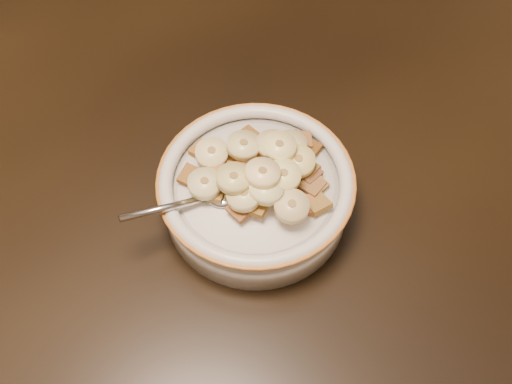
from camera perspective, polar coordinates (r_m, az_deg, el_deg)
cereal_bowl at (r=0.61m, az=-0.00°, el=-0.45°), size 0.18×0.18×0.04m
milk at (r=0.60m, az=-0.00°, el=0.64°), size 0.15×0.15×0.00m
spoon at (r=0.59m, az=-2.52°, el=-0.03°), size 0.05×0.04×0.01m
cereal_square_0 at (r=0.60m, az=2.99°, el=3.02°), size 0.03×0.03×0.01m
cereal_square_1 at (r=0.59m, az=4.98°, el=0.56°), size 0.02×0.02×0.01m
cereal_square_2 at (r=0.60m, az=-2.50°, el=3.29°), size 0.02×0.02×0.01m
cereal_square_3 at (r=0.62m, az=3.72°, el=4.36°), size 0.02×0.03×0.01m
cereal_square_4 at (r=0.62m, az=-0.68°, el=4.92°), size 0.02×0.02×0.01m
cereal_square_5 at (r=0.59m, az=0.39°, el=3.37°), size 0.03×0.03×0.01m
cereal_square_6 at (r=0.59m, az=-3.34°, el=1.63°), size 0.03×0.03×0.01m
cereal_square_7 at (r=0.58m, az=4.60°, el=-1.16°), size 0.03×0.03×0.01m
cereal_square_8 at (r=0.58m, az=-1.66°, el=1.61°), size 0.02×0.02×0.01m
cereal_square_9 at (r=0.57m, az=1.19°, el=0.81°), size 0.02×0.02×0.01m
cereal_square_10 at (r=0.62m, az=4.05°, el=4.57°), size 0.03×0.03×0.01m
cereal_square_11 at (r=0.59m, az=-5.80°, el=1.39°), size 0.03×0.03×0.01m
cereal_square_12 at (r=0.61m, az=4.72°, el=3.87°), size 0.03×0.03×0.01m
cereal_square_13 at (r=0.58m, az=-1.79°, el=1.75°), size 0.03×0.03×0.01m
cereal_square_14 at (r=0.57m, az=3.60°, el=-1.23°), size 0.02×0.02×0.01m
cereal_square_15 at (r=0.61m, az=-4.76°, el=3.72°), size 0.02×0.03×0.01m
cereal_square_16 at (r=0.58m, az=5.49°, el=-1.05°), size 0.02×0.02×0.01m
cereal_square_17 at (r=0.59m, az=5.21°, el=0.64°), size 0.02×0.02×0.01m
cereal_square_18 at (r=0.58m, az=-3.78°, el=-0.01°), size 0.03×0.03×0.01m
cereal_square_19 at (r=0.57m, az=-1.36°, el=-1.49°), size 0.02×0.02×0.01m
cereal_square_20 at (r=0.60m, az=3.01°, el=3.46°), size 0.02×0.02×0.01m
cereal_square_21 at (r=0.61m, az=2.16°, el=3.96°), size 0.03×0.03×0.01m
cereal_square_22 at (r=0.59m, az=2.01°, el=3.06°), size 0.03×0.03×0.01m
cereal_square_23 at (r=0.60m, az=4.48°, el=1.95°), size 0.02×0.02×0.01m
cereal_square_24 at (r=0.59m, az=4.69°, el=1.72°), size 0.02×0.02×0.01m
cereal_square_25 at (r=0.60m, az=2.65°, el=3.49°), size 0.03×0.03×0.01m
cereal_square_26 at (r=0.57m, az=0.02°, el=-1.21°), size 0.03×0.03×0.01m
cereal_square_27 at (r=0.61m, az=1.48°, el=4.05°), size 0.03×0.03×0.01m
banana_slice_0 at (r=0.56m, az=-1.09°, el=-0.28°), size 0.04×0.04×0.01m
banana_slice_1 at (r=0.59m, az=1.51°, el=4.21°), size 0.04×0.04×0.01m
banana_slice_2 at (r=0.56m, az=0.59°, el=1.66°), size 0.04×0.04×0.01m
banana_slice_3 at (r=0.59m, az=-3.95°, el=3.46°), size 0.04×0.04×0.01m
banana_slice_4 at (r=0.56m, az=0.91°, el=0.27°), size 0.04×0.04×0.01m
banana_slice_5 at (r=0.56m, az=3.19°, el=-1.29°), size 0.04×0.04×0.01m
banana_slice_6 at (r=0.60m, az=3.07°, el=4.17°), size 0.04×0.04×0.01m
banana_slice_7 at (r=0.59m, az=-1.09°, el=4.16°), size 0.04×0.04×0.01m
banana_slice_8 at (r=0.56m, az=-1.98°, el=1.21°), size 0.03×0.03×0.01m
banana_slice_9 at (r=0.58m, az=-4.57°, el=0.74°), size 0.03×0.03×0.01m
banana_slice_10 at (r=0.57m, az=2.47°, el=1.46°), size 0.04×0.04×0.01m
banana_slice_11 at (r=0.58m, az=2.09°, el=4.05°), size 0.03×0.03×0.01m
banana_slice_12 at (r=0.59m, az=3.80°, el=2.73°), size 0.04×0.04×0.01m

